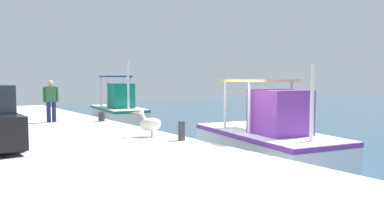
{
  "coord_description": "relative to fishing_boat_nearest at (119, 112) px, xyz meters",
  "views": [
    {
      "loc": [
        7.35,
        -6.22,
        2.52
      ],
      "look_at": [
        -3.86,
        1.93,
        1.42
      ],
      "focal_mm": 34.44,
      "sensor_mm": 36.0,
      "label": 1
    }
  ],
  "objects": [
    {
      "name": "quay_pier",
      "position": [
        10.82,
        -7.13,
        -0.36
      ],
      "size": [
        36.0,
        10.0,
        0.8
      ],
      "primitive_type": "cube",
      "color": "#B2B2AD",
      "rests_on": "ground"
    },
    {
      "name": "fishing_boat_nearest",
      "position": [
        0.0,
        0.0,
        0.0
      ],
      "size": [
        5.02,
        2.53,
        3.37
      ],
      "color": "silver",
      "rests_on": "ground"
    },
    {
      "name": "fishing_boat_second",
      "position": [
        10.88,
        -0.32,
        -0.02
      ],
      "size": [
        5.34,
        3.1,
        2.87
      ],
      "color": "white",
      "rests_on": "ground"
    },
    {
      "name": "pelican",
      "position": [
        8.64,
        -2.95,
        0.44
      ],
      "size": [
        0.77,
        0.87,
        0.82
      ],
      "color": "tan",
      "rests_on": "quay_pier"
    },
    {
      "name": "fisherman_standing",
      "position": [
        3.11,
        -4.32,
        0.95
      ],
      "size": [
        0.33,
        0.58,
        1.66
      ],
      "color": "#1E234C",
      "rests_on": "quay_pier"
    },
    {
      "name": "mooring_bollard_nearest",
      "position": [
        3.98,
        -2.58,
        0.22
      ],
      "size": [
        0.25,
        0.25,
        0.38
      ],
      "primitive_type": "cylinder",
      "color": "#333338",
      "rests_on": "quay_pier"
    },
    {
      "name": "mooring_bollard_second",
      "position": [
        9.74,
        -2.58,
        0.31
      ],
      "size": [
        0.2,
        0.2,
        0.54
      ],
      "primitive_type": "cylinder",
      "color": "#333338",
      "rests_on": "quay_pier"
    }
  ]
}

